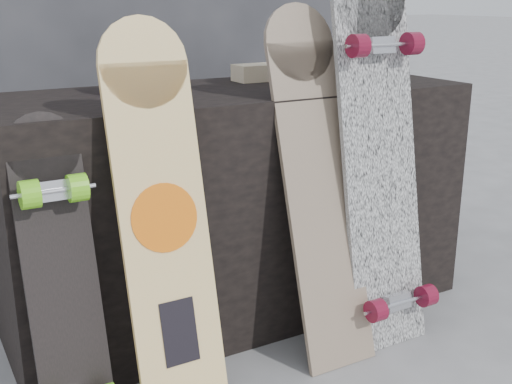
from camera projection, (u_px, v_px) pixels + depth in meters
ground at (313, 371)px, 1.96m from camera, size 60.00×60.00×0.00m
vendor_table at (235, 203)px, 2.26m from camera, size 1.60×0.60×0.80m
merch_box_purple at (132, 77)px, 2.05m from camera, size 0.18×0.12×0.10m
merch_box_small at (315, 63)px, 2.37m from camera, size 0.14×0.14×0.12m
merch_box_flat at (264, 72)px, 2.35m from camera, size 0.22×0.10×0.06m
longboard_geisha at (163, 212)px, 1.68m from camera, size 0.24×0.27×1.05m
longboard_celtic at (317, 175)px, 1.96m from camera, size 0.24×0.33×1.08m
longboard_cascadia at (380, 146)px, 2.01m from camera, size 0.28×0.31×1.24m
skateboard_dark at (63, 277)px, 1.61m from camera, size 0.18×0.27×0.83m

